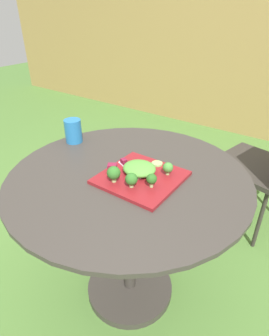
# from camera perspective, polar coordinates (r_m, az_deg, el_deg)

# --- Properties ---
(ground_plane) EXTENTS (12.00, 12.00, 0.00)m
(ground_plane) POSITION_cam_1_polar(r_m,az_deg,el_deg) (1.64, -0.91, -23.19)
(ground_plane) COLOR #4C7533
(patio_table) EXTENTS (0.98, 0.98, 0.72)m
(patio_table) POSITION_cam_1_polar(r_m,az_deg,el_deg) (1.28, -1.09, -10.21)
(patio_table) COLOR #38332D
(patio_table) RESTS_ON ground_plane
(salad_plate) EXTENTS (0.30, 0.30, 0.01)m
(salad_plate) POSITION_cam_1_polar(r_m,az_deg,el_deg) (1.11, 1.25, -1.97)
(salad_plate) COLOR maroon
(salad_plate) RESTS_ON patio_table
(drinking_glass) EXTENTS (0.08, 0.08, 0.11)m
(drinking_glass) POSITION_cam_1_polar(r_m,az_deg,el_deg) (1.42, -12.22, 7.09)
(drinking_glass) COLOR #236BA8
(drinking_glass) RESTS_ON patio_table
(fork) EXTENTS (0.15, 0.08, 0.00)m
(fork) POSITION_cam_1_polar(r_m,az_deg,el_deg) (1.13, -0.83, -0.74)
(fork) COLOR silver
(fork) RESTS_ON salad_plate
(lettuce_mound) EXTENTS (0.13, 0.12, 0.04)m
(lettuce_mound) POSITION_cam_1_polar(r_m,az_deg,el_deg) (1.11, 0.97, -0.07)
(lettuce_mound) COLOR #519338
(lettuce_mound) RESTS_ON salad_plate
(broccoli_floret_0) EXTENTS (0.05, 0.05, 0.06)m
(broccoli_floret_0) POSITION_cam_1_polar(r_m,az_deg,el_deg) (1.02, -0.63, -2.28)
(broccoli_floret_0) COLOR #99B770
(broccoli_floret_0) RESTS_ON salad_plate
(broccoli_floret_1) EXTENTS (0.05, 0.05, 0.06)m
(broccoli_floret_1) POSITION_cam_1_polar(r_m,az_deg,el_deg) (1.06, -4.29, -1.01)
(broccoli_floret_1) COLOR #99B770
(broccoli_floret_1) RESTS_ON salad_plate
(broccoli_floret_2) EXTENTS (0.04, 0.04, 0.05)m
(broccoli_floret_2) POSITION_cam_1_polar(r_m,az_deg,el_deg) (1.11, 6.75, 0.06)
(broccoli_floret_2) COLOR #99B770
(broccoli_floret_2) RESTS_ON salad_plate
(broccoli_floret_3) EXTENTS (0.04, 0.04, 0.05)m
(broccoli_floret_3) POSITION_cam_1_polar(r_m,az_deg,el_deg) (1.03, 3.46, -2.27)
(broccoli_floret_3) COLOR #99B770
(broccoli_floret_3) RESTS_ON salad_plate
(cucumber_slice_0) EXTENTS (0.05, 0.05, 0.01)m
(cucumber_slice_0) POSITION_cam_1_polar(r_m,az_deg,el_deg) (1.18, 4.57, 0.89)
(cucumber_slice_0) COLOR #8EB766
(cucumber_slice_0) RESTS_ON salad_plate
(beet_chunk_0) EXTENTS (0.03, 0.03, 0.03)m
(beet_chunk_0) POSITION_cam_1_polar(r_m,az_deg,el_deg) (1.18, -2.16, 1.25)
(beet_chunk_0) COLOR maroon
(beet_chunk_0) RESTS_ON salad_plate
(beet_chunk_1) EXTENTS (0.05, 0.04, 0.04)m
(beet_chunk_1) POSITION_cam_1_polar(r_m,az_deg,el_deg) (1.12, -4.49, -0.03)
(beet_chunk_1) COLOR maroon
(beet_chunk_1) RESTS_ON salad_plate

